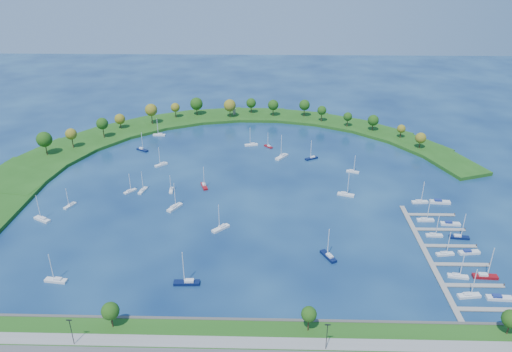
{
  "coord_description": "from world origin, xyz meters",
  "views": [
    {
      "loc": [
        10.8,
        -225.56,
        115.32
      ],
      "look_at": [
        5.0,
        5.0,
        4.0
      ],
      "focal_mm": 33.1,
      "sensor_mm": 36.0,
      "label": 1
    }
  ],
  "objects_px": {
    "moored_boat_11": "(328,256)",
    "moored_boat_19": "(56,280)",
    "moored_boat_4": "(353,171)",
    "docked_boat_4": "(445,253)",
    "moored_boat_0": "(159,134)",
    "docked_boat_3": "(485,276)",
    "docked_boat_7": "(459,237)",
    "moored_boat_16": "(268,146)",
    "dock_system": "(444,255)",
    "docked_boat_2": "(458,276)",
    "docked_boat_0": "(469,295)",
    "moored_boat_13": "(221,228)",
    "harbor_tower": "(234,111)",
    "moored_boat_7": "(171,190)",
    "moored_boat_6": "(42,219)",
    "moored_boat_8": "(70,205)",
    "moored_boat_14": "(346,194)",
    "moored_boat_18": "(204,186)",
    "docked_boat_11": "(440,202)",
    "moored_boat_2": "(142,149)",
    "moored_boat_9": "(143,190)",
    "moored_boat_5": "(251,144)",
    "moored_boat_17": "(187,282)",
    "moored_boat_3": "(130,191)",
    "moored_boat_1": "(312,158)",
    "moored_boat_15": "(175,207)",
    "docked_boat_9": "(450,224)",
    "docked_boat_6": "(434,235)",
    "docked_boat_1": "(499,298)",
    "docked_boat_8": "(425,219)",
    "docked_boat_10": "(420,201)",
    "moored_boat_12": "(282,156)"
  },
  "relations": [
    {
      "from": "moored_boat_11",
      "to": "moored_boat_19",
      "type": "height_order",
      "value": "moored_boat_11"
    },
    {
      "from": "moored_boat_4",
      "to": "docked_boat_4",
      "type": "bearing_deg",
      "value": -54.62
    },
    {
      "from": "moored_boat_0",
      "to": "docked_boat_3",
      "type": "relative_size",
      "value": 0.89
    },
    {
      "from": "docked_boat_7",
      "to": "moored_boat_16",
      "type": "bearing_deg",
      "value": 135.05
    },
    {
      "from": "dock_system",
      "to": "docked_boat_2",
      "type": "bearing_deg",
      "value": -89.1
    },
    {
      "from": "docked_boat_0",
      "to": "docked_boat_3",
      "type": "bearing_deg",
      "value": 39.82
    },
    {
      "from": "moored_boat_13",
      "to": "docked_boat_2",
      "type": "xyz_separation_m",
      "value": [
        95.35,
        -32.43,
        -0.05
      ]
    },
    {
      "from": "harbor_tower",
      "to": "moored_boat_7",
      "type": "relative_size",
      "value": 0.47
    },
    {
      "from": "moored_boat_16",
      "to": "docked_boat_2",
      "type": "bearing_deg",
      "value": 167.92
    },
    {
      "from": "moored_boat_6",
      "to": "moored_boat_8",
      "type": "distance_m",
      "value": 15.78
    },
    {
      "from": "moored_boat_0",
      "to": "moored_boat_8",
      "type": "distance_m",
      "value": 101.82
    },
    {
      "from": "moored_boat_14",
      "to": "docked_boat_4",
      "type": "xyz_separation_m",
      "value": [
        33.67,
        -51.84,
        -0.05
      ]
    },
    {
      "from": "moored_boat_6",
      "to": "moored_boat_18",
      "type": "relative_size",
      "value": 1.09
    },
    {
      "from": "harbor_tower",
      "to": "docked_boat_11",
      "type": "height_order",
      "value": "harbor_tower"
    },
    {
      "from": "moored_boat_2",
      "to": "moored_boat_9",
      "type": "relative_size",
      "value": 1.1
    },
    {
      "from": "moored_boat_5",
      "to": "moored_boat_17",
      "type": "height_order",
      "value": "moored_boat_17"
    },
    {
      "from": "docked_boat_3",
      "to": "docked_boat_7",
      "type": "height_order",
      "value": "docked_boat_3"
    },
    {
      "from": "moored_boat_3",
      "to": "moored_boat_11",
      "type": "height_order",
      "value": "moored_boat_11"
    },
    {
      "from": "moored_boat_8",
      "to": "moored_boat_16",
      "type": "relative_size",
      "value": 1.05
    },
    {
      "from": "moored_boat_1",
      "to": "moored_boat_4",
      "type": "xyz_separation_m",
      "value": [
        21.98,
        -18.47,
        -0.04
      ]
    },
    {
      "from": "moored_boat_15",
      "to": "docked_boat_9",
      "type": "xyz_separation_m",
      "value": [
        130.28,
        -11.97,
        -0.29
      ]
    },
    {
      "from": "docked_boat_3",
      "to": "docked_boat_9",
      "type": "height_order",
      "value": "docked_boat_3"
    },
    {
      "from": "moored_boat_2",
      "to": "moored_boat_19",
      "type": "xyz_separation_m",
      "value": [
        -1.44,
        -130.65,
        0.01
      ]
    },
    {
      "from": "moored_boat_11",
      "to": "docked_boat_6",
      "type": "distance_m",
      "value": 51.79
    },
    {
      "from": "moored_boat_14",
      "to": "moored_boat_16",
      "type": "relative_size",
      "value": 1.29
    },
    {
      "from": "moored_boat_8",
      "to": "moored_boat_11",
      "type": "height_order",
      "value": "moored_boat_11"
    },
    {
      "from": "moored_boat_11",
      "to": "docked_boat_4",
      "type": "height_order",
      "value": "moored_boat_11"
    },
    {
      "from": "docked_boat_1",
      "to": "docked_boat_11",
      "type": "relative_size",
      "value": 0.91
    },
    {
      "from": "moored_boat_4",
      "to": "moored_boat_18",
      "type": "bearing_deg",
      "value": -148.45
    },
    {
      "from": "moored_boat_2",
      "to": "moored_boat_4",
      "type": "height_order",
      "value": "moored_boat_2"
    },
    {
      "from": "harbor_tower",
      "to": "moored_boat_5",
      "type": "bearing_deg",
      "value": -75.52
    },
    {
      "from": "moored_boat_11",
      "to": "docked_boat_1",
      "type": "distance_m",
      "value": 64.05
    },
    {
      "from": "dock_system",
      "to": "docked_boat_1",
      "type": "height_order",
      "value": "docked_boat_1"
    },
    {
      "from": "moored_boat_4",
      "to": "docked_boat_8",
      "type": "distance_m",
      "value": 58.59
    },
    {
      "from": "docked_boat_1",
      "to": "moored_boat_6",
      "type": "bearing_deg",
      "value": 167.87
    },
    {
      "from": "moored_boat_2",
      "to": "moored_boat_11",
      "type": "height_order",
      "value": "moored_boat_11"
    },
    {
      "from": "moored_boat_8",
      "to": "moored_boat_17",
      "type": "distance_m",
      "value": 89.27
    },
    {
      "from": "docked_boat_10",
      "to": "moored_boat_14",
      "type": "bearing_deg",
      "value": 163.66
    },
    {
      "from": "moored_boat_9",
      "to": "docked_boat_11",
      "type": "distance_m",
      "value": 152.5
    },
    {
      "from": "harbor_tower",
      "to": "docked_boat_1",
      "type": "relative_size",
      "value": 0.48
    },
    {
      "from": "moored_boat_12",
      "to": "moored_boat_19",
      "type": "relative_size",
      "value": 1.2
    },
    {
      "from": "moored_boat_3",
      "to": "moored_boat_11",
      "type": "xyz_separation_m",
      "value": [
        97.67,
        -55.97,
        0.09
      ]
    },
    {
      "from": "docked_boat_4",
      "to": "moored_boat_12",
      "type": "bearing_deg",
      "value": 114.6
    },
    {
      "from": "docked_boat_6",
      "to": "docked_boat_1",
      "type": "bearing_deg",
      "value": -74.59
    },
    {
      "from": "moored_boat_6",
      "to": "moored_boat_17",
      "type": "relative_size",
      "value": 0.91
    },
    {
      "from": "moored_boat_16",
      "to": "moored_boat_7",
      "type": "bearing_deg",
      "value": 99.35
    },
    {
      "from": "moored_boat_15",
      "to": "docked_boat_6",
      "type": "xyz_separation_m",
      "value": [
        119.85,
        -21.84,
        -0.09
      ]
    },
    {
      "from": "harbor_tower",
      "to": "moored_boat_15",
      "type": "height_order",
      "value": "moored_boat_15"
    },
    {
      "from": "moored_boat_19",
      "to": "docked_boat_2",
      "type": "distance_m",
      "value": 155.3
    },
    {
      "from": "moored_boat_19",
      "to": "docked_boat_1",
      "type": "bearing_deg",
      "value": -174.52
    }
  ]
}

